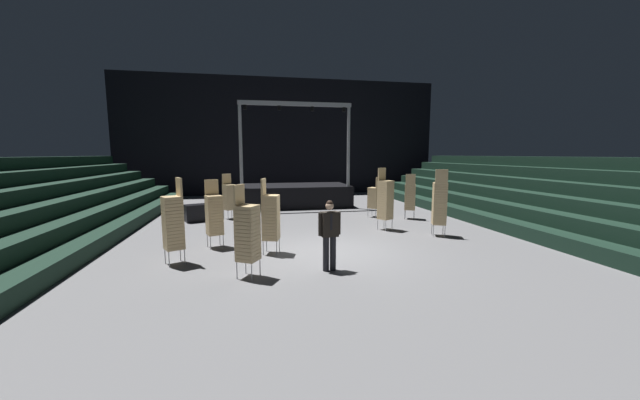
# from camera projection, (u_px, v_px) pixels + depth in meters

# --- Properties ---
(ground_plane) EXTENTS (22.00, 30.00, 0.10)m
(ground_plane) POSITION_uv_depth(u_px,v_px,m) (331.00, 252.00, 10.20)
(ground_plane) COLOR slate
(arena_end_wall) EXTENTS (22.00, 0.30, 8.00)m
(arena_end_wall) POSITION_uv_depth(u_px,v_px,m) (283.00, 137.00, 24.26)
(arena_end_wall) COLOR black
(arena_end_wall) RESTS_ON ground_plane
(bleacher_bank_left) EXTENTS (4.50, 24.00, 2.70)m
(bleacher_bank_left) POSITION_uv_depth(u_px,v_px,m) (4.00, 209.00, 9.30)
(bleacher_bank_left) COLOR black
(bleacher_bank_left) RESTS_ON ground_plane
(bleacher_bank_right) EXTENTS (4.50, 24.00, 2.70)m
(bleacher_bank_right) POSITION_uv_depth(u_px,v_px,m) (559.00, 195.00, 12.67)
(bleacher_bank_right) COLOR black
(bleacher_bank_right) RESTS_ON ground_plane
(stage_riser) EXTENTS (5.93, 3.16, 5.37)m
(stage_riser) POSITION_uv_depth(u_px,v_px,m) (294.00, 194.00, 19.02)
(stage_riser) COLOR black
(stage_riser) RESTS_ON ground_plane
(man_with_tie) EXTENTS (0.57, 0.28, 1.72)m
(man_with_tie) POSITION_uv_depth(u_px,v_px,m) (330.00, 231.00, 8.34)
(man_with_tie) COLOR black
(man_with_tie) RESTS_ON ground_plane
(chair_stack_front_left) EXTENTS (0.56, 0.56, 2.05)m
(chair_stack_front_left) POSITION_uv_depth(u_px,v_px,m) (214.00, 214.00, 10.44)
(chair_stack_front_left) COLOR #B2B5BA
(chair_stack_front_left) RESTS_ON ground_plane
(chair_stack_front_right) EXTENTS (0.59, 0.59, 1.96)m
(chair_stack_front_right) POSITION_uv_depth(u_px,v_px,m) (410.00, 196.00, 15.11)
(chair_stack_front_right) COLOR #B2B5BA
(chair_stack_front_right) RESTS_ON ground_plane
(chair_stack_mid_left) EXTENTS (0.59, 0.59, 2.22)m
(chair_stack_mid_left) POSITION_uv_depth(u_px,v_px,m) (173.00, 222.00, 8.82)
(chair_stack_mid_left) COLOR #B2B5BA
(chair_stack_mid_left) RESTS_ON ground_plane
(chair_stack_mid_right) EXTENTS (0.60, 0.60, 2.31)m
(chair_stack_mid_right) POSITION_uv_depth(u_px,v_px,m) (385.00, 199.00, 12.91)
(chair_stack_mid_right) COLOR #B2B5BA
(chair_stack_mid_right) RESTS_ON ground_plane
(chair_stack_mid_centre) EXTENTS (0.57, 0.57, 2.31)m
(chair_stack_mid_centre) POSITION_uv_depth(u_px,v_px,m) (439.00, 203.00, 11.93)
(chair_stack_mid_centre) COLOR #B2B5BA
(chair_stack_mid_centre) RESTS_ON ground_plane
(chair_stack_rear_left) EXTENTS (0.60, 0.60, 2.14)m
(chair_stack_rear_left) POSITION_uv_depth(u_px,v_px,m) (247.00, 232.00, 7.87)
(chair_stack_rear_left) COLOR #B2B5BA
(chair_stack_rear_left) RESTS_ON ground_plane
(chair_stack_rear_right) EXTENTS (0.62, 0.62, 1.79)m
(chair_stack_rear_right) POSITION_uv_depth(u_px,v_px,m) (374.00, 197.00, 15.54)
(chair_stack_rear_right) COLOR #B2B5BA
(chair_stack_rear_right) RESTS_ON ground_plane
(chair_stack_rear_centre) EXTENTS (0.60, 0.60, 1.96)m
(chair_stack_rear_centre) POSITION_uv_depth(u_px,v_px,m) (229.00, 196.00, 15.13)
(chair_stack_rear_centre) COLOR #B2B5BA
(chair_stack_rear_centre) RESTS_ON ground_plane
(chair_stack_aisle_left) EXTENTS (0.55, 0.55, 2.14)m
(chair_stack_aisle_left) POSITION_uv_depth(u_px,v_px,m) (271.00, 216.00, 9.80)
(chair_stack_aisle_left) COLOR #B2B5BA
(chair_stack_aisle_left) RESTS_ON ground_plane
(equipment_road_case) EXTENTS (1.05, 0.88, 0.72)m
(equipment_road_case) POSITION_uv_depth(u_px,v_px,m) (197.00, 213.00, 14.60)
(equipment_road_case) COLOR black
(equipment_road_case) RESTS_ON ground_plane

